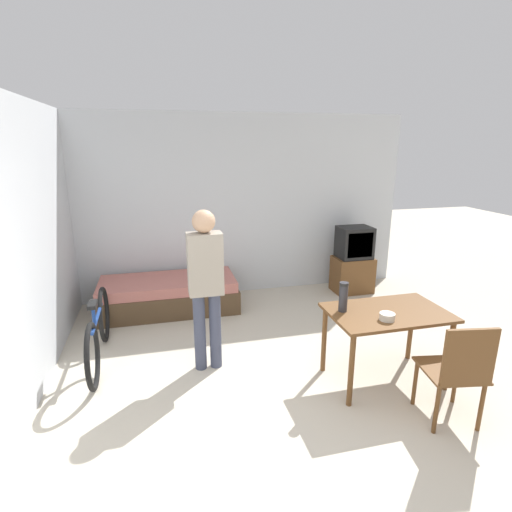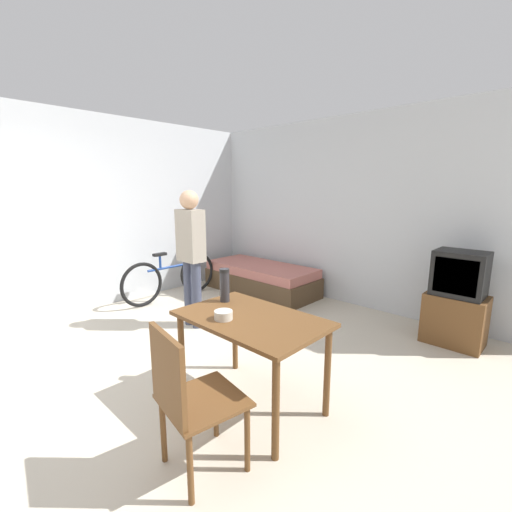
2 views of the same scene
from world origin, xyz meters
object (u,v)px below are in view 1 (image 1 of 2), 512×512
wooden_chair (458,369)px  thermos_flask (343,296)px  dining_table (387,321)px  person_standing (206,279)px  bicycle (99,332)px  tv (353,262)px  daybed (169,295)px  mate_bowl (387,317)px

wooden_chair → thermos_flask: 1.11m
dining_table → person_standing: person_standing is taller
bicycle → wooden_chair: bearing=-31.1°
tv → dining_table: size_ratio=0.93×
tv → daybed: bearing=-178.9°
bicycle → tv: bearing=19.4°
bicycle → mate_bowl: bearing=-24.9°
wooden_chair → mate_bowl: (-0.32, 0.56, 0.24)m
dining_table → person_standing: (-1.64, 0.65, 0.34)m
dining_table → mate_bowl: size_ratio=8.16×
tv → person_standing: bearing=-146.1°
daybed → tv: size_ratio=1.82×
daybed → tv: tv is taller
person_standing → thermos_flask: size_ratio=5.82×
bicycle → thermos_flask: (2.34, -0.95, 0.56)m
bicycle → daybed: bearing=57.8°
mate_bowl → daybed: bearing=127.5°
daybed → wooden_chair: 3.73m
tv → thermos_flask: 2.59m
tv → wooden_chair: size_ratio=1.12×
bicycle → mate_bowl: (2.64, -1.23, 0.43)m
dining_table → tv: bearing=69.8°
daybed → wooden_chair: wooden_chair is taller
daybed → dining_table: (1.99, -2.27, 0.41)m
daybed → bicycle: (-0.77, -1.21, 0.11)m
person_standing → thermos_flask: bearing=-23.9°
dining_table → thermos_flask: thermos_flask is taller
dining_table → mate_bowl: mate_bowl is taller
wooden_chair → bicycle: 3.46m
daybed → thermos_flask: size_ratio=6.60×
bicycle → person_standing: size_ratio=0.98×
wooden_chair → bicycle: wooden_chair is taller
dining_table → wooden_chair: bearing=-74.4°
tv → wooden_chair: 3.13m
daybed → tv: 2.85m
tv → person_standing: 3.04m
daybed → bicycle: bearing=-122.2°
daybed → bicycle: 1.44m
bicycle → person_standing: bearing=-20.0°
bicycle → thermos_flask: bearing=-22.0°
daybed → thermos_flask: bearing=-54.0°
dining_table → daybed: bearing=131.2°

